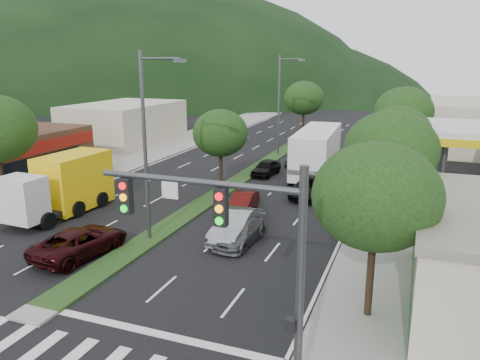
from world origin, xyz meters
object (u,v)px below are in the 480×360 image
at_px(car_queue_e, 296,157).
at_px(sedan_silver, 236,225).
at_px(tree_r_a, 376,196).
at_px(tree_r_e, 407,105).
at_px(tree_r_b, 391,151).
at_px(tree_r_c, 398,134).
at_px(car_queue_b, 240,232).
at_px(tree_r_d, 404,112).
at_px(tree_med_far, 304,98).
at_px(traffic_signal, 244,246).
at_px(motorhome, 317,151).
at_px(box_truck, 64,187).
at_px(streetlight_near, 148,139).
at_px(suv_maroon, 80,242).
at_px(streetlight_mid, 281,100).
at_px(tree_med_near, 220,133).
at_px(car_queue_d, 310,187).
at_px(car_queue_c, 243,203).
at_px(car_queue_a, 266,168).

bearing_deg(car_queue_e, sedan_silver, -91.65).
bearing_deg(tree_r_a, tree_r_e, 90.00).
height_order(tree_r_b, tree_r_c, tree_r_b).
bearing_deg(tree_r_b, car_queue_e, 117.96).
height_order(tree_r_e, car_queue_b, tree_r_e).
height_order(tree_r_d, tree_med_far, tree_r_d).
relative_size(traffic_signal, motorhome, 0.68).
bearing_deg(traffic_signal, tree_r_a, 61.80).
relative_size(sedan_silver, box_truck, 0.62).
distance_m(tree_r_e, streetlight_near, 34.11).
relative_size(traffic_signal, tree_r_c, 1.08).
xyz_separation_m(tree_r_e, suv_maroon, (-14.09, -35.06, -4.17)).
distance_m(tree_r_b, streetlight_mid, 24.09).
bearing_deg(tree_r_c, tree_r_b, -90.00).
xyz_separation_m(tree_r_d, motorhome, (-6.50, -4.29, -3.09)).
height_order(tree_r_b, tree_med_near, tree_r_b).
relative_size(tree_r_a, car_queue_d, 1.33).
xyz_separation_m(tree_r_c, box_truck, (-19.46, -9.85, -3.01)).
relative_size(tree_med_far, car_queue_c, 1.82).
bearing_deg(tree_med_far, streetlight_near, -89.67).
distance_m(tree_med_near, car_queue_b, 10.66).
xyz_separation_m(tree_med_far, car_queue_b, (4.81, -34.72, -4.39)).
distance_m(tree_r_c, box_truck, 22.02).
height_order(tree_r_d, suv_maroon, tree_r_d).
xyz_separation_m(tree_r_b, sedan_silver, (-7.62, -2.24, -4.26)).
bearing_deg(tree_med_far, sedan_silver, -82.72).
bearing_deg(tree_med_far, car_queue_a, -85.65).
height_order(sedan_silver, car_queue_c, sedan_silver).
bearing_deg(car_queue_c, motorhome, 73.43).
xyz_separation_m(tree_med_near, sedan_silver, (4.38, -8.24, -3.65)).
xyz_separation_m(tree_r_e, car_queue_d, (-5.60, -20.72, -4.20)).
bearing_deg(streetlight_near, car_queue_e, 82.98).
height_order(tree_r_e, car_queue_c, tree_r_e).
xyz_separation_m(tree_r_c, car_queue_b, (-7.19, -10.72, -4.13)).
height_order(tree_r_a, motorhome, tree_r_a).
height_order(tree_med_near, streetlight_near, streetlight_near).
bearing_deg(streetlight_near, streetlight_mid, 90.00).
xyz_separation_m(tree_r_b, tree_r_e, (0.00, 28.00, -0.14)).
bearing_deg(car_queue_d, car_queue_e, 111.19).
distance_m(tree_r_d, box_truck, 28.01).
distance_m(streetlight_mid, sedan_silver, 24.09).
xyz_separation_m(tree_r_b, car_queue_e, (-9.17, 17.28, -4.33)).
relative_size(tree_r_d, car_queue_b, 1.68).
distance_m(streetlight_mid, car_queue_e, 6.67).
distance_m(tree_r_a, car_queue_b, 9.86).
bearing_deg(car_queue_e, car_queue_d, -76.51).
xyz_separation_m(streetlight_mid, car_queue_b, (4.60, -23.72, -4.96)).
relative_size(traffic_signal, tree_r_b, 1.01).
xyz_separation_m(tree_med_far, car_queue_d, (6.40, -24.72, -4.31)).
xyz_separation_m(traffic_signal, tree_med_far, (-9.03, 45.54, 0.36)).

